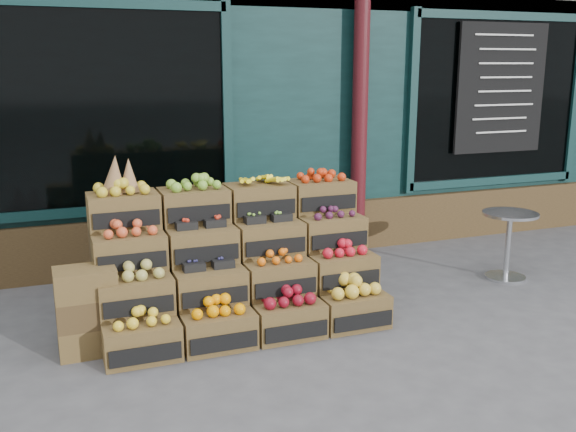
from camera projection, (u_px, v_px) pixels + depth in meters
name	position (u px, v px, depth m)	size (l,w,h in m)	color
ground	(339.00, 329.00, 5.47)	(60.00, 60.00, 0.00)	#4A4A4D
shop_facade	(196.00, 51.00, 9.57)	(12.00, 6.24, 4.80)	black
crate_display	(235.00, 270.00, 5.56)	(2.37, 1.16, 1.48)	brown
spare_crates	(87.00, 311.00, 4.94)	(0.46, 0.33, 0.69)	brown
bistro_table	(508.00, 238.00, 6.65)	(0.57, 0.57, 0.71)	silver
shopkeeper	(62.00, 175.00, 7.08)	(0.73, 0.48, 2.01)	#19581E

